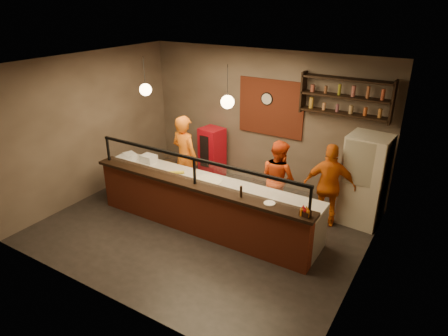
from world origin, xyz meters
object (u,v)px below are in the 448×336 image
Objects in this scene: cook_left at (185,157)px; red_cooler at (212,152)px; condiment_caddy at (305,213)px; cook_mid at (278,178)px; cook_right at (329,186)px; pizza_dough at (208,180)px; pepper_mill at (241,192)px; wall_clock at (267,99)px; fridge at (365,180)px.

cook_left is 1.52× the size of red_cooler.
cook_mid is at bearing 126.75° from condiment_caddy.
cook_right is 3.00× the size of pizza_dough.
red_cooler is 2.27m from pizza_dough.
pepper_mill is (2.20, -2.46, 0.54)m from red_cooler.
cook_left is at bearing 32.77° from cook_mid.
cook_mid is at bearing 42.44° from pizza_dough.
wall_clock reaches higher than cook_mid.
cook_mid is 1.30× the size of red_cooler.
red_cooler is at bearing -31.62° from cook_right.
wall_clock reaches higher than red_cooler.
condiment_caddy is at bearing 76.66° from cook_right.
cook_right is at bearing 27.63° from pizza_dough.
pepper_mill is at bearing -123.05° from fridge.
pizza_dough is (-0.16, -2.24, -1.19)m from wall_clock.
fridge is at bearing -135.86° from cook_mid.
cook_left is 3.81m from fridge.
fridge is at bearing 78.61° from condiment_caddy.
fridge reaches higher than red_cooler.
cook_left is (-1.19, -1.60, -1.14)m from wall_clock.
red_cooler is at bearing 120.99° from pizza_dough.
red_cooler is at bearing -166.74° from wall_clock.
wall_clock is at bearing -30.31° from cook_mid.
condiment_caddy is at bearing -1.07° from pepper_mill.
cook_mid is 0.95× the size of cook_right.
red_cooler is (-1.32, -0.31, -1.47)m from wall_clock.
pepper_mill is at bearing 112.37° from cook_mid.
cook_right reaches higher than pepper_mill.
condiment_caddy is at bearing 150.26° from cook_mid.
cook_right is 1.68m from condiment_caddy.
wall_clock reaches higher than cook_left.
cook_right reaches higher than red_cooler.
wall_clock is 2.30m from cook_left.
condiment_caddy is (1.15, -1.54, 0.28)m from cook_mid.
wall_clock is 3.62m from condiment_caddy.
cook_mid is at bearing 88.87° from pepper_mill.
cook_left is 1.03× the size of fridge.
pizza_dough is (1.03, -0.64, -0.05)m from cook_left.
pizza_dough is at bearing -145.02° from fridge.
condiment_caddy is (-0.43, -2.14, 0.18)m from fridge.
wall_clock is 1.89× the size of condiment_caddy.
fridge is 2.67m from pepper_mill.
fridge is (0.55, 0.48, 0.07)m from cook_right.
fridge reaches higher than condiment_caddy.
cook_mid is at bearing -53.81° from wall_clock.
fridge is 3.84m from red_cooler.
cook_right is 0.93× the size of fridge.
condiment_caddy is at bearing -14.08° from pizza_dough.
fridge is at bearing 52.69° from pepper_mill.
cook_right is at bearing -134.86° from fridge.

